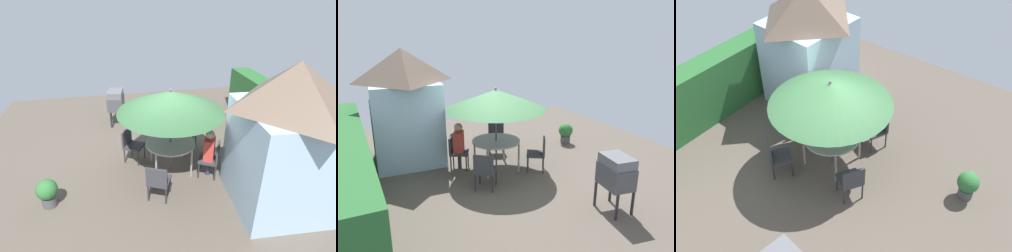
% 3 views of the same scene
% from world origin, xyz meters
% --- Properties ---
extents(ground_plane, '(11.00, 11.00, 0.00)m').
position_xyz_m(ground_plane, '(0.00, 0.00, 0.00)').
color(ground_plane, brown).
extents(hedge_backdrop, '(6.47, 0.68, 1.56)m').
position_xyz_m(hedge_backdrop, '(0.00, 3.50, 0.78)').
color(hedge_backdrop, '#28602D').
rests_on(hedge_backdrop, ground).
extents(garden_shed, '(2.10, 1.99, 3.11)m').
position_xyz_m(garden_shed, '(2.05, 1.99, 1.59)').
color(garden_shed, '#9EBCD1').
rests_on(garden_shed, ground).
extents(patio_table, '(1.25, 1.25, 0.79)m').
position_xyz_m(patio_table, '(0.42, 0.03, 0.73)').
color(patio_table, '#B2ADA3').
rests_on(patio_table, ground).
extents(patio_umbrella, '(2.54, 2.54, 2.19)m').
position_xyz_m(patio_umbrella, '(0.42, 0.03, 1.88)').
color(patio_umbrella, '#4C4C51').
rests_on(patio_umbrella, ground).
extents(bbq_grill, '(0.77, 0.60, 1.20)m').
position_xyz_m(bbq_grill, '(-2.56, -1.24, 0.85)').
color(bbq_grill, '#47474C').
rests_on(bbq_grill, ground).
extents(chair_near_shed, '(0.62, 0.62, 0.90)m').
position_xyz_m(chair_near_shed, '(0.90, 0.98, 0.52)').
color(chair_near_shed, '#38383D').
rests_on(chair_near_shed, ground).
extents(chair_far_side, '(0.65, 0.65, 0.90)m').
position_xyz_m(chair_far_side, '(-0.56, 0.78, 0.52)').
color(chair_far_side, '#38383D').
rests_on(chair_far_side, ground).
extents(chair_toward_hedge, '(0.64, 0.64, 0.90)m').
position_xyz_m(chair_toward_hedge, '(-0.18, -0.92, 0.52)').
color(chair_toward_hedge, '#38383D').
rests_on(chair_toward_hedge, ground).
extents(chair_toward_house, '(0.61, 0.61, 0.90)m').
position_xyz_m(chair_toward_house, '(1.50, -0.46, 0.52)').
color(chair_toward_house, '#38383D').
rests_on(chair_toward_house, ground).
extents(potted_plant_by_shed, '(0.45, 0.45, 0.66)m').
position_xyz_m(potted_plant_by_shed, '(1.23, -2.81, 0.37)').
color(potted_plant_by_shed, '#4C4C51').
rests_on(potted_plant_by_shed, ground).
extents(person_in_red, '(0.41, 0.37, 1.26)m').
position_xyz_m(person_in_red, '(0.86, 0.90, 0.78)').
color(person_in_red, '#CC3D33').
rests_on(person_in_red, ground).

